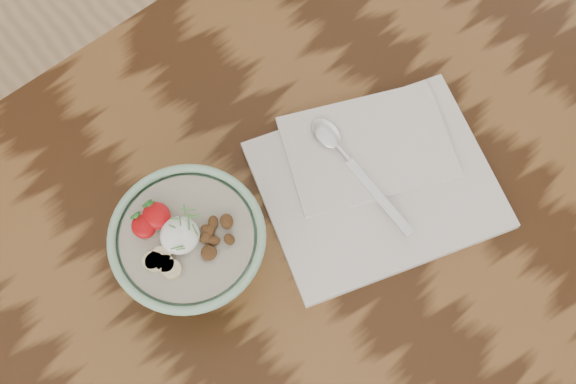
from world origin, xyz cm
name	(u,v)px	position (x,y,z in cm)	size (l,w,h in cm)	color
table	(219,362)	(0.00, 0.00, 65.70)	(160.00, 90.00, 75.00)	#341C0D
breakfast_bowl	(190,247)	(4.70, 9.88, 81.12)	(18.11, 18.11, 11.89)	#88B894
napkin	(375,177)	(29.63, 4.42, 75.75)	(34.75, 31.13, 1.78)	silver
spoon	(339,149)	(28.05, 9.95, 77.22)	(3.51, 19.80, 1.03)	silver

